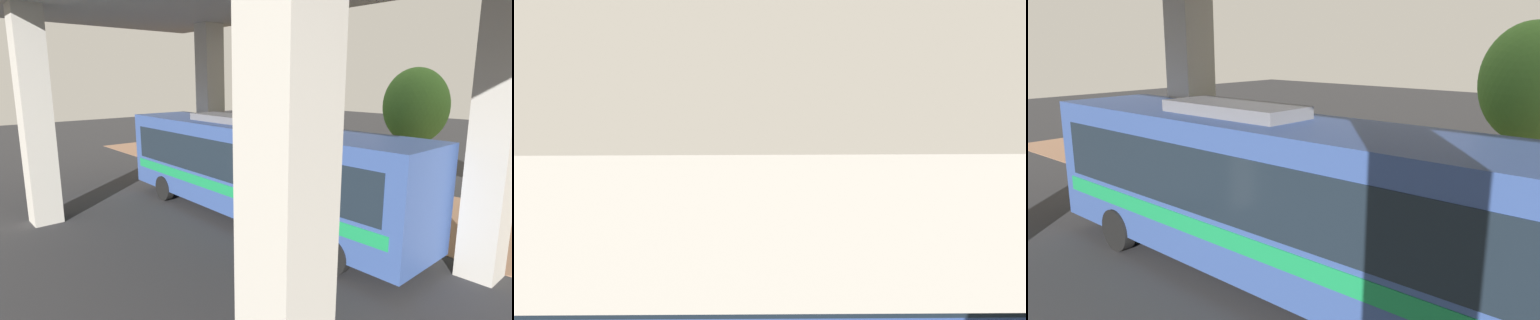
% 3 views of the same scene
% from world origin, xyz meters
% --- Properties ---
extents(ground_plane, '(80.00, 80.00, 0.00)m').
position_xyz_m(ground_plane, '(0.00, 0.00, 0.00)').
color(ground_plane, '#2D2D30').
rests_on(ground_plane, ground).
extents(sidewalk_strip, '(6.00, 40.00, 0.02)m').
position_xyz_m(sidewalk_strip, '(-3.00, 0.00, 0.01)').
color(sidewalk_strip, '#936B51').
rests_on(sidewalk_strip, ground).
extents(bus, '(2.55, 12.46, 3.57)m').
position_xyz_m(bus, '(2.06, -1.18, 1.94)').
color(bus, '#334C8C').
rests_on(bus, ground).
extents(fire_hydrant, '(0.39, 0.19, 0.98)m').
position_xyz_m(fire_hydrant, '(-1.67, -5.38, 0.50)').
color(fire_hydrant, gold).
rests_on(fire_hydrant, ground).
extents(planter_front, '(1.28, 1.28, 1.55)m').
position_xyz_m(planter_front, '(-1.21, -4.16, 0.77)').
color(planter_front, '#ADA89E').
rests_on(planter_front, ground).
extents(planter_middle, '(1.48, 1.48, 1.88)m').
position_xyz_m(planter_middle, '(-0.59, -0.65, 0.97)').
color(planter_middle, '#ADA89E').
rests_on(planter_middle, ground).
extents(planter_back, '(1.28, 1.28, 1.76)m').
position_xyz_m(planter_back, '(-1.02, -2.15, 0.90)').
color(planter_back, '#ADA89E').
rests_on(planter_back, ground).
extents(planter_extra, '(1.30, 1.30, 1.77)m').
position_xyz_m(planter_extra, '(-2.38, -0.81, 0.92)').
color(planter_extra, '#ADA89E').
rests_on(planter_extra, ground).
extents(street_tree_near, '(2.44, 2.44, 5.28)m').
position_xyz_m(street_tree_near, '(-4.00, 1.47, 3.81)').
color(street_tree_near, brown).
rests_on(street_tree_near, ground).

